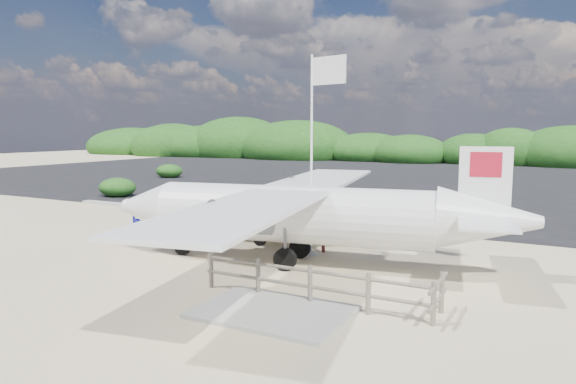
% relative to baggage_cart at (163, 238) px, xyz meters
% --- Properties ---
extents(ground, '(160.00, 160.00, 0.00)m').
position_rel_baggage_cart_xyz_m(ground, '(2.57, 0.62, 0.00)').
color(ground, beige).
extents(asphalt_apron, '(90.00, 50.00, 0.04)m').
position_rel_baggage_cart_xyz_m(asphalt_apron, '(2.57, 30.62, 0.00)').
color(asphalt_apron, '#B2B2B2').
rests_on(asphalt_apron, ground).
extents(lagoon, '(9.00, 7.00, 0.40)m').
position_rel_baggage_cart_xyz_m(lagoon, '(-6.43, 2.12, 0.00)').
color(lagoon, '#B2B2B2').
rests_on(lagoon, ground).
extents(walkway_pad, '(3.50, 2.50, 0.10)m').
position_rel_baggage_cart_xyz_m(walkway_pad, '(8.07, -5.38, 0.00)').
color(walkway_pad, '#B2B2B2').
rests_on(walkway_pad, ground).
extents(vegetation_band, '(124.00, 8.00, 4.40)m').
position_rel_baggage_cart_xyz_m(vegetation_band, '(2.57, 55.62, 0.00)').
color(vegetation_band, '#B2B2B2').
rests_on(vegetation_band, ground).
extents(fence, '(6.40, 2.00, 1.10)m').
position_rel_baggage_cart_xyz_m(fence, '(8.57, -4.38, 0.00)').
color(fence, '#B2B2B2').
rests_on(fence, ground).
extents(baggage_cart, '(3.23, 2.55, 1.42)m').
position_rel_baggage_cart_xyz_m(baggage_cart, '(0.00, 0.00, 0.00)').
color(baggage_cart, '#0B11A9').
rests_on(baggage_cart, ground).
extents(flagpole, '(1.45, 0.83, 6.80)m').
position_rel_baggage_cart_xyz_m(flagpole, '(6.39, 0.30, 0.00)').
color(flagpole, white).
rests_on(flagpole, ground).
extents(signboard, '(1.77, 0.18, 1.46)m').
position_rel_baggage_cart_xyz_m(signboard, '(5.85, 0.79, 0.00)').
color(signboard, maroon).
rests_on(signboard, ground).
extents(crew_a, '(0.69, 0.49, 1.79)m').
position_rel_baggage_cart_xyz_m(crew_a, '(-0.13, 3.06, 0.90)').
color(crew_a, '#161143').
rests_on(crew_a, ground).
extents(crew_b, '(0.83, 0.67, 1.62)m').
position_rel_baggage_cart_xyz_m(crew_b, '(4.63, 4.36, 0.81)').
color(crew_b, '#161143').
rests_on(crew_b, ground).
extents(crew_c, '(0.98, 0.47, 1.62)m').
position_rel_baggage_cart_xyz_m(crew_c, '(3.71, 5.23, 0.81)').
color(crew_c, '#161143').
rests_on(crew_c, ground).
extents(aircraft_large, '(18.91, 18.91, 4.88)m').
position_rel_baggage_cart_xyz_m(aircraft_large, '(14.28, 21.09, 0.00)').
color(aircraft_large, '#B2B2B2').
rests_on(aircraft_large, ground).
extents(aircraft_small, '(6.76, 6.76, 2.33)m').
position_rel_baggage_cart_xyz_m(aircraft_small, '(-9.99, 35.33, 0.00)').
color(aircraft_small, '#B2B2B2').
rests_on(aircraft_small, ground).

